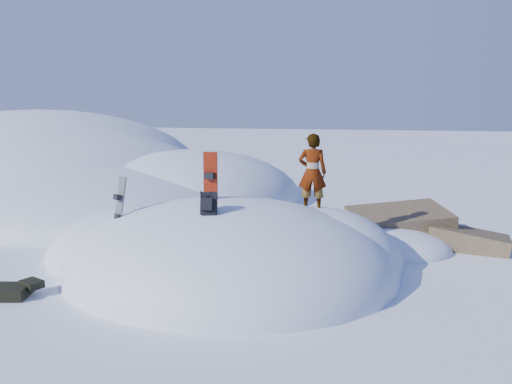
% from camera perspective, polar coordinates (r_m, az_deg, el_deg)
% --- Properties ---
extents(ground, '(120.00, 120.00, 0.00)m').
position_cam_1_polar(ground, '(10.60, -3.14, -8.95)').
color(ground, white).
rests_on(ground, ground).
extents(snow_mound, '(8.00, 6.00, 3.00)m').
position_cam_1_polar(snow_mound, '(10.86, -3.68, -8.48)').
color(snow_mound, silver).
rests_on(snow_mound, ground).
extents(snow_ridge, '(21.50, 18.50, 6.40)m').
position_cam_1_polar(snow_ridge, '(23.78, -21.17, 1.01)').
color(snow_ridge, silver).
rests_on(snow_ridge, ground).
extents(rock_outcrop, '(4.68, 4.41, 1.68)m').
position_cam_1_polar(rock_outcrop, '(13.14, 16.51, -5.53)').
color(rock_outcrop, brown).
rests_on(rock_outcrop, ground).
extents(snowboard_red, '(0.31, 0.17, 1.64)m').
position_cam_1_polar(snowboard_red, '(10.49, -5.24, 0.25)').
color(snowboard_red, red).
rests_on(snowboard_red, snow_mound).
extents(snowboard_dark, '(0.37, 0.38, 1.37)m').
position_cam_1_polar(snowboard_dark, '(10.75, -15.42, -1.89)').
color(snowboard_dark, black).
rests_on(snowboard_dark, snow_mound).
extents(backpack, '(0.36, 0.42, 0.50)m').
position_cam_1_polar(backpack, '(9.36, -5.44, -1.34)').
color(backpack, black).
rests_on(backpack, snow_mound).
extents(gear_pile, '(0.99, 0.76, 0.26)m').
position_cam_1_polar(gear_pile, '(10.17, -26.17, -10.05)').
color(gear_pile, black).
rests_on(gear_pile, ground).
extents(person, '(0.63, 0.43, 1.67)m').
position_cam_1_polar(person, '(10.73, 6.46, 2.24)').
color(person, slate).
rests_on(person, snow_mound).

